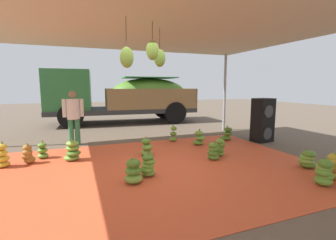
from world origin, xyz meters
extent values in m
plane|color=brown|center=(0.00, 3.00, 0.00)|extent=(40.00, 40.00, 0.00)
cube|color=#D1512D|center=(0.00, 0.00, 0.01)|extent=(6.78, 4.90, 0.01)
cylinder|color=#9EA0A5|center=(3.80, 3.30, 1.45)|extent=(0.10, 0.10, 2.89)
cube|color=beige|center=(0.00, 0.00, 2.92)|extent=(8.00, 7.00, 0.06)
cylinder|color=#4C422D|center=(-0.17, -0.15, 2.73)|extent=(0.01, 0.01, 0.32)
ellipsoid|color=#75A83D|center=(-0.17, -0.15, 2.37)|extent=(0.24, 0.24, 0.36)
cylinder|color=#4C422D|center=(0.12, 0.29, 2.69)|extent=(0.01, 0.01, 0.41)
ellipsoid|color=#6B9E38|center=(0.12, 0.29, 2.28)|extent=(0.24, 0.24, 0.36)
cylinder|color=#4C422D|center=(-0.69, -0.31, 2.65)|extent=(0.01, 0.01, 0.49)
ellipsoid|color=#75A83D|center=(-0.69, -0.31, 2.20)|extent=(0.24, 0.24, 0.36)
ellipsoid|color=#996628|center=(-2.58, 1.29, 0.09)|extent=(0.31, 0.31, 0.16)
ellipsoid|color=#996628|center=(-2.63, 1.28, 0.18)|extent=(0.29, 0.29, 0.16)
ellipsoid|color=#996628|center=(-2.61, 1.27, 0.27)|extent=(0.27, 0.27, 0.16)
ellipsoid|color=#996628|center=(-2.62, 1.30, 0.36)|extent=(0.20, 0.20, 0.16)
cylinder|color=olive|center=(-2.60, 1.27, 0.42)|extent=(0.04, 0.04, 0.12)
ellipsoid|color=gold|center=(-3.07, 1.22, 0.07)|extent=(0.32, 0.32, 0.13)
ellipsoid|color=gold|center=(-3.06, 1.20, 0.20)|extent=(0.30, 0.30, 0.13)
ellipsoid|color=gold|center=(-3.08, 1.19, 0.32)|extent=(0.29, 0.29, 0.13)
ellipsoid|color=gold|center=(-3.07, 1.20, 0.45)|extent=(0.30, 0.30, 0.13)
cylinder|color=olive|center=(-3.05, 1.21, 0.51)|extent=(0.04, 0.04, 0.12)
ellipsoid|color=#60932D|center=(1.19, 2.17, 0.08)|extent=(0.29, 0.29, 0.13)
ellipsoid|color=#518428|center=(1.22, 2.20, 0.24)|extent=(0.27, 0.27, 0.13)
ellipsoid|color=#60932D|center=(1.23, 2.20, 0.40)|extent=(0.21, 0.21, 0.13)
cylinder|color=olive|center=(1.21, 2.19, 0.46)|extent=(0.04, 0.04, 0.12)
ellipsoid|color=#6B9E38|center=(-1.72, 1.21, 0.08)|extent=(0.48, 0.48, 0.13)
ellipsoid|color=#477523|center=(-1.68, 1.16, 0.19)|extent=(0.43, 0.43, 0.13)
ellipsoid|color=#6B9E38|center=(-1.69, 1.20, 0.30)|extent=(0.37, 0.37, 0.13)
ellipsoid|color=#75A83D|center=(-1.69, 1.16, 0.41)|extent=(0.39, 0.39, 0.13)
cylinder|color=olive|center=(-1.70, 1.19, 0.47)|extent=(0.04, 0.04, 0.12)
ellipsoid|color=#60932D|center=(1.65, 0.29, 0.08)|extent=(0.29, 0.29, 0.14)
ellipsoid|color=#477523|center=(1.65, 0.29, 0.15)|extent=(0.32, 0.32, 0.14)
ellipsoid|color=#518428|center=(1.66, 0.31, 0.23)|extent=(0.23, 0.23, 0.14)
ellipsoid|color=#60932D|center=(1.69, 0.28, 0.30)|extent=(0.25, 0.25, 0.14)
ellipsoid|color=#60932D|center=(1.67, 0.28, 0.37)|extent=(0.21, 0.21, 0.14)
cylinder|color=olive|center=(1.67, 0.30, 0.43)|extent=(0.04, 0.04, 0.12)
ellipsoid|color=#6B9E38|center=(-0.68, -0.59, 0.09)|extent=(0.44, 0.44, 0.16)
ellipsoid|color=#518428|center=(-0.68, -0.55, 0.22)|extent=(0.41, 0.41, 0.16)
ellipsoid|color=#477523|center=(-0.67, -0.54, 0.35)|extent=(0.31, 0.31, 0.16)
cylinder|color=olive|center=(-0.69, -0.56, 0.41)|extent=(0.04, 0.04, 0.12)
ellipsoid|color=#518428|center=(2.91, -1.11, 0.09)|extent=(0.34, 0.34, 0.15)
ellipsoid|color=#75A83D|center=(2.87, -1.10, 0.16)|extent=(0.39, 0.39, 0.15)
ellipsoid|color=#75A83D|center=(2.89, -1.10, 0.23)|extent=(0.40, 0.40, 0.15)
ellipsoid|color=#518428|center=(2.90, -1.12, 0.31)|extent=(0.29, 0.29, 0.15)
cylinder|color=olive|center=(2.89, -1.10, 0.37)|extent=(0.04, 0.04, 0.12)
ellipsoid|color=#6B9E38|center=(0.00, 0.95, 0.09)|extent=(0.32, 0.32, 0.15)
ellipsoid|color=#6B9E38|center=(0.01, 0.94, 0.23)|extent=(0.32, 0.32, 0.15)
ellipsoid|color=#518428|center=(-0.01, 0.96, 0.37)|extent=(0.29, 0.29, 0.15)
cylinder|color=olive|center=(-0.01, 0.95, 0.43)|extent=(0.04, 0.04, 0.12)
ellipsoid|color=#518428|center=(2.85, 1.74, 0.08)|extent=(0.43, 0.43, 0.13)
ellipsoid|color=#518428|center=(2.90, 1.75, 0.21)|extent=(0.38, 0.38, 0.13)
ellipsoid|color=#477523|center=(2.89, 1.72, 0.35)|extent=(0.32, 0.32, 0.13)
cylinder|color=olive|center=(2.87, 1.73, 0.41)|extent=(0.04, 0.04, 0.12)
ellipsoid|color=#518428|center=(1.36, 0.09, 0.08)|extent=(0.37, 0.37, 0.14)
ellipsoid|color=#477523|center=(1.34, 0.08, 0.17)|extent=(0.26, 0.26, 0.14)
ellipsoid|color=#518428|center=(1.37, 0.11, 0.25)|extent=(0.32, 0.32, 0.14)
ellipsoid|color=#518428|center=(1.36, 0.10, 0.34)|extent=(0.26, 0.26, 0.14)
cylinder|color=olive|center=(1.37, 0.09, 0.40)|extent=(0.04, 0.04, 0.12)
ellipsoid|color=gold|center=(2.81, -1.76, 0.10)|extent=(0.36, 0.36, 0.18)
ellipsoid|color=#996628|center=(2.81, -1.73, 0.17)|extent=(0.32, 0.32, 0.18)
ellipsoid|color=gold|center=(2.79, -1.71, 0.25)|extent=(0.25, 0.25, 0.18)
ellipsoid|color=gold|center=(2.80, -1.73, 0.32)|extent=(0.33, 0.33, 0.18)
ellipsoid|color=gold|center=(2.82, -1.70, 0.40)|extent=(0.28, 0.28, 0.18)
cylinder|color=olive|center=(2.79, -1.73, 0.46)|extent=(0.04, 0.04, 0.12)
ellipsoid|color=#6B9E38|center=(-2.36, 1.63, 0.07)|extent=(0.35, 0.35, 0.12)
ellipsoid|color=#60932D|center=(-2.36, 1.64, 0.20)|extent=(0.26, 0.26, 0.12)
ellipsoid|color=#518428|center=(-2.36, 1.63, 0.32)|extent=(0.28, 0.28, 0.12)
cylinder|color=olive|center=(-2.36, 1.66, 0.38)|extent=(0.04, 0.04, 0.12)
ellipsoid|color=#60932D|center=(1.71, 1.49, 0.08)|extent=(0.43, 0.43, 0.14)
ellipsoid|color=#6B9E38|center=(1.76, 1.44, 0.22)|extent=(0.31, 0.31, 0.14)
ellipsoid|color=#6B9E38|center=(1.72, 1.47, 0.36)|extent=(0.27, 0.27, 0.14)
cylinder|color=olive|center=(1.74, 1.47, 0.42)|extent=(0.04, 0.04, 0.12)
ellipsoid|color=#6B9E38|center=(-0.34, -0.35, 0.08)|extent=(0.39, 0.39, 0.13)
ellipsoid|color=#60932D|center=(-0.37, -0.38, 0.15)|extent=(0.35, 0.35, 0.13)
ellipsoid|color=#75A83D|center=(-0.35, -0.36, 0.22)|extent=(0.35, 0.35, 0.13)
ellipsoid|color=#60932D|center=(-0.33, -0.37, 0.29)|extent=(0.29, 0.29, 0.13)
ellipsoid|color=#477523|center=(-0.34, -0.35, 0.36)|extent=(0.23, 0.23, 0.13)
cylinder|color=olive|center=(-0.35, -0.37, 0.42)|extent=(0.04, 0.04, 0.12)
ellipsoid|color=#60932D|center=(2.35, -1.86, 0.09)|extent=(0.39, 0.39, 0.17)
ellipsoid|color=#60932D|center=(2.39, -1.86, 0.17)|extent=(0.39, 0.39, 0.17)
ellipsoid|color=#60932D|center=(2.34, -1.85, 0.24)|extent=(0.33, 0.33, 0.17)
ellipsoid|color=#75A83D|center=(2.37, -1.84, 0.32)|extent=(0.34, 0.34, 0.17)
ellipsoid|color=#518428|center=(2.35, -1.87, 0.40)|extent=(0.30, 0.30, 0.17)
cylinder|color=olive|center=(2.37, -1.86, 0.46)|extent=(0.04, 0.04, 0.12)
cube|color=#2D2D2D|center=(0.51, 6.72, 0.60)|extent=(6.73, 2.76, 0.20)
cube|color=#2D6B33|center=(-1.85, 6.90, 1.55)|extent=(1.99, 2.22, 1.70)
cube|color=#232D38|center=(-2.78, 6.97, 1.89)|extent=(0.16, 1.81, 0.75)
cube|color=olive|center=(1.67, 5.53, 1.15)|extent=(4.07, 0.39, 0.90)
cube|color=olive|center=(1.84, 7.71, 1.15)|extent=(4.07, 0.39, 0.90)
cube|color=olive|center=(3.75, 6.47, 1.15)|extent=(0.25, 2.27, 0.90)
ellipsoid|color=#518428|center=(1.76, 6.62, 1.40)|extent=(3.72, 2.17, 1.39)
cube|color=#237533|center=(1.76, 6.62, 2.11)|extent=(2.57, 1.91, 0.04)
cylinder|color=black|center=(-1.80, 5.85, 0.50)|extent=(1.02, 0.35, 1.00)
cylinder|color=black|center=(-1.64, 7.92, 0.50)|extent=(1.02, 0.35, 1.00)
cylinder|color=black|center=(2.66, 5.51, 0.50)|extent=(1.02, 0.35, 1.00)
cylinder|color=black|center=(2.82, 7.58, 0.50)|extent=(1.02, 0.35, 1.00)
cylinder|color=#337A4C|center=(-1.74, 2.77, 0.38)|extent=(0.14, 0.14, 0.77)
cylinder|color=#337A4C|center=(-1.57, 2.77, 0.38)|extent=(0.14, 0.14, 0.77)
cylinder|color=silver|center=(-1.65, 2.77, 1.06)|extent=(0.35, 0.35, 0.58)
cylinder|color=silver|center=(-1.89, 2.77, 1.09)|extent=(0.11, 0.11, 0.51)
cylinder|color=silver|center=(-1.42, 2.77, 1.09)|extent=(0.11, 0.11, 0.51)
sphere|color=#936B4C|center=(-1.65, 2.77, 1.47)|extent=(0.21, 0.21, 0.21)
cube|color=black|center=(3.79, 1.21, 0.29)|extent=(0.64, 0.53, 0.57)
cylinder|color=#383838|center=(3.79, 0.97, 0.29)|extent=(0.37, 0.07, 0.37)
cube|color=black|center=(3.79, 1.21, 0.96)|extent=(0.64, 0.53, 0.77)
cylinder|color=#383838|center=(3.79, 0.97, 0.96)|extent=(0.37, 0.07, 0.37)
camera|label=1|loc=(-1.56, -4.58, 1.70)|focal=25.61mm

